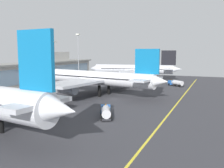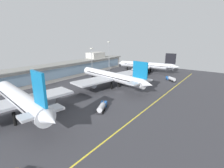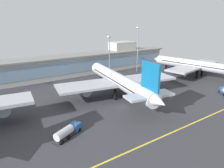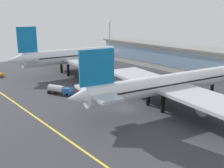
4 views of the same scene
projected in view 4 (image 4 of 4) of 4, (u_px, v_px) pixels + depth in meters
The scene contains 6 objects.
ground_plane at pixel (127, 109), 73.56m from camera, with size 192.26×192.26×0.00m, color #38383D.
taxiway_centreline_stripe at pixel (56, 131), 59.99m from camera, with size 153.80×0.50×0.01m, color yellow.
airliner_near_left at pixel (71, 56), 114.12m from camera, with size 39.70×52.17×20.70m.
airliner_near_right at pixel (166, 85), 73.99m from camera, with size 50.90×58.71×17.95m.
fuel_tanker_truck at pixel (61, 90), 86.59m from camera, with size 9.19×6.17×2.90m.
apron_light_mast_centre at pixel (110, 36), 132.73m from camera, with size 1.80×1.80×21.97m.
Camera 4 is at (50.47, -47.32, 26.27)m, focal length 42.36 mm.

